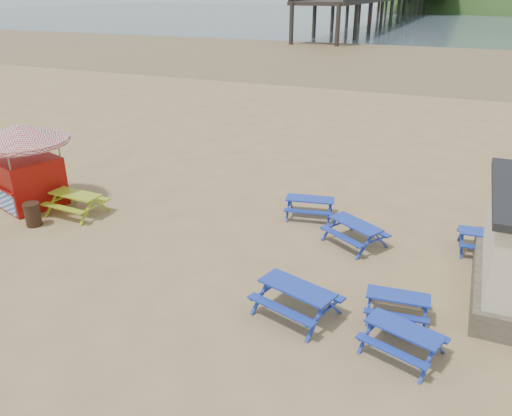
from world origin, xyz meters
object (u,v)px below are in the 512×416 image
at_px(picnic_table_yellow, 77,204).
at_px(litter_bin, 33,214).
at_px(picnic_table_blue_a, 310,207).
at_px(ice_cream_kiosk, 24,155).
at_px(picnic_table_blue_b, 355,233).

height_order(picnic_table_yellow, litter_bin, litter_bin).
bearing_deg(picnic_table_blue_a, ice_cream_kiosk, -173.80).
bearing_deg(picnic_table_blue_b, picnic_table_blue_a, 174.91).
bearing_deg(litter_bin, picnic_table_blue_a, 27.72).
relative_size(ice_cream_kiosk, litter_bin, 5.33).
relative_size(picnic_table_blue_b, picnic_table_yellow, 1.14).
xyz_separation_m(picnic_table_blue_a, litter_bin, (-9.12, -4.79, 0.07)).
distance_m(picnic_table_blue_b, ice_cream_kiosk, 13.05).
xyz_separation_m(picnic_table_blue_b, litter_bin, (-11.23, -3.23, 0.05)).
distance_m(picnic_table_blue_b, picnic_table_yellow, 10.63).
height_order(picnic_table_yellow, ice_cream_kiosk, ice_cream_kiosk).
xyz_separation_m(picnic_table_blue_a, picnic_table_blue_b, (2.11, -1.56, 0.02)).
height_order(picnic_table_blue_a, picnic_table_yellow, picnic_table_yellow).
relative_size(picnic_table_blue_a, litter_bin, 2.32).
bearing_deg(picnic_table_yellow, ice_cream_kiosk, -177.26).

